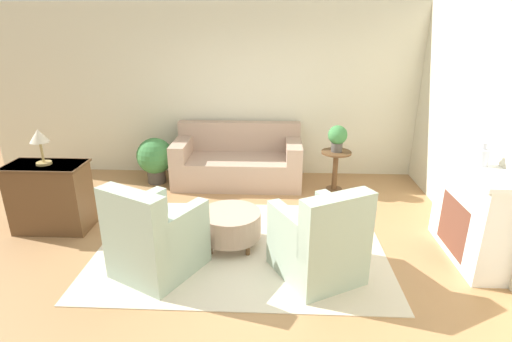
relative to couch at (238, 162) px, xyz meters
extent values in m
plane|color=#AD7F51|center=(0.21, -2.05, -0.34)|extent=(16.00, 16.00, 0.00)
cube|color=beige|center=(0.21, 0.53, 1.06)|extent=(9.04, 0.12, 2.80)
cube|color=beige|center=(2.99, -2.05, 1.06)|extent=(0.12, 9.43, 2.80)
cube|color=beige|center=(0.21, -2.05, -0.33)|extent=(3.30, 2.29, 0.01)
cube|color=tan|center=(0.00, -0.06, -0.11)|extent=(2.03, 0.94, 0.45)
cube|color=tan|center=(0.00, 0.31, 0.36)|extent=(2.03, 0.20, 0.49)
cube|color=tan|center=(-0.89, -0.08, 0.25)|extent=(0.24, 0.90, 0.27)
cube|color=tan|center=(0.89, -0.08, 0.25)|extent=(0.24, 0.90, 0.27)
cube|color=brown|center=(0.00, -0.50, -0.31)|extent=(1.83, 0.05, 0.06)
cube|color=#9EB29E|center=(-0.61, -2.55, -0.13)|extent=(1.03, 1.06, 0.41)
cube|color=#9EB29E|center=(-0.75, -2.82, 0.37)|extent=(0.74, 0.52, 0.59)
cube|color=#9EB29E|center=(-0.34, -2.67, 0.24)|extent=(0.49, 0.75, 0.33)
cube|color=#9EB29E|center=(-0.86, -2.39, 0.24)|extent=(0.49, 0.75, 0.33)
cube|color=brown|center=(-0.43, -2.22, -0.30)|extent=(0.60, 0.36, 0.06)
cube|color=#9EB29E|center=(1.03, -2.55, -0.13)|extent=(1.03, 1.06, 0.41)
cube|color=#9EB29E|center=(1.18, -2.82, 0.37)|extent=(0.74, 0.52, 0.59)
cube|color=#9EB29E|center=(1.28, -2.39, 0.24)|extent=(0.49, 0.75, 0.33)
cube|color=#9EB29E|center=(0.76, -2.67, 0.24)|extent=(0.49, 0.75, 0.33)
cube|color=brown|center=(0.85, -2.22, -0.30)|extent=(0.60, 0.36, 0.06)
cylinder|color=tan|center=(0.09, -2.02, -0.06)|extent=(0.71, 0.71, 0.30)
cylinder|color=brown|center=(-0.12, -2.24, -0.27)|extent=(0.05, 0.05, 0.12)
cylinder|color=brown|center=(0.30, -2.24, -0.27)|extent=(0.05, 0.05, 0.12)
cylinder|color=brown|center=(-0.12, -1.81, -0.27)|extent=(0.05, 0.05, 0.12)
cylinder|color=brown|center=(0.30, -1.81, -0.27)|extent=(0.05, 0.05, 0.12)
cylinder|color=brown|center=(1.54, -0.29, 0.28)|extent=(0.46, 0.46, 0.03)
cylinder|color=brown|center=(1.54, -0.29, -0.04)|extent=(0.08, 0.08, 0.61)
cylinder|color=brown|center=(1.54, -0.29, -0.32)|extent=(0.25, 0.25, 0.03)
cube|color=white|center=(2.75, -2.12, 0.20)|extent=(0.36, 1.20, 1.08)
cube|color=brown|center=(2.58, -2.12, 0.04)|extent=(0.02, 0.66, 0.60)
cube|color=white|center=(2.73, -2.12, 0.72)|extent=(0.44, 1.30, 0.05)
cube|color=brown|center=(-2.19, -1.71, 0.10)|extent=(0.91, 0.46, 0.87)
cube|color=#4E341E|center=(-2.19, -1.71, 0.52)|extent=(0.95, 0.50, 0.03)
cylinder|color=silver|center=(2.73, -2.12, 0.83)|extent=(0.14, 0.14, 0.18)
cylinder|color=silver|center=(2.73, -2.12, 0.96)|extent=(0.06, 0.06, 0.07)
cylinder|color=#4C4742|center=(1.54, -0.29, 0.37)|extent=(0.17, 0.17, 0.14)
sphere|color=#3D7F42|center=(1.54, -0.29, 0.56)|extent=(0.29, 0.29, 0.29)
cylinder|color=#4C4742|center=(-1.34, -0.09, -0.23)|extent=(0.29, 0.29, 0.21)
sphere|color=#3D7F42|center=(-1.34, -0.09, 0.12)|extent=(0.58, 0.58, 0.58)
cylinder|color=tan|center=(-2.19, -1.71, 0.55)|extent=(0.18, 0.18, 0.03)
cylinder|color=tan|center=(-2.19, -1.71, 0.69)|extent=(0.03, 0.03, 0.25)
cone|color=beige|center=(-2.19, -1.71, 0.89)|extent=(0.22, 0.22, 0.16)
camera|label=1|loc=(0.58, -6.14, 2.13)|focal=28.00mm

